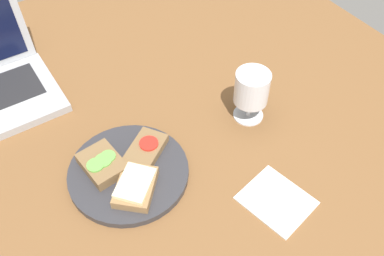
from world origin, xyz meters
TOP-DOWN VIEW (x-y plane):
  - wooden_table at (0.00, 0.00)cm, footprint 140.00×140.00cm
  - plate at (-11.29, -5.23)cm, footprint 24.51×24.51cm
  - sandwich_with_tomato at (-6.38, -3.42)cm, footprint 12.28×11.07cm
  - sandwich_with_cucumber at (-15.25, -1.96)cm, footprint 8.10×10.10cm
  - sandwich_with_cheese at (-12.16, -10.31)cm, footprint 11.72×11.88cm
  - wine_glass at (19.38, -5.25)cm, footprint 7.62×7.62cm
  - napkin at (9.97, -26.41)cm, footprint 13.50×14.80cm

SIDE VIEW (x-z plane):
  - wooden_table at x=0.00cm, z-range 0.00..3.00cm
  - napkin at x=9.97cm, z-range 3.00..3.40cm
  - plate at x=-11.29cm, z-range 3.00..4.51cm
  - sandwich_with_tomato at x=-6.38cm, z-range 4.36..6.60cm
  - sandwich_with_cucumber at x=-15.25cm, z-range 4.41..7.23cm
  - sandwich_with_cheese at x=-12.16cm, z-range 4.43..7.23cm
  - wine_glass at x=19.38cm, z-range 4.81..17.26cm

